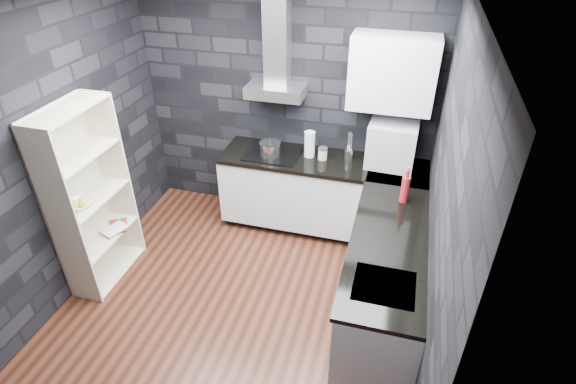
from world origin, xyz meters
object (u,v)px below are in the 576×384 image
at_px(glass_vase, 310,144).
at_px(storage_jar, 323,154).
at_px(pot, 270,149).
at_px(bookshelf, 91,199).
at_px(red_bottle, 405,189).
at_px(fruit_bowl, 80,204).
at_px(utensil_crock, 349,155).
at_px(appliance_garage, 391,145).

height_order(glass_vase, storage_jar, glass_vase).
bearing_deg(pot, bookshelf, -137.67).
xyz_separation_m(red_bottle, fruit_bowl, (-2.79, -0.87, -0.09)).
height_order(pot, glass_vase, glass_vase).
xyz_separation_m(pot, storage_jar, (0.56, 0.08, -0.02)).
bearing_deg(utensil_crock, pot, -170.52).
relative_size(pot, bookshelf, 0.12).
height_order(pot, appliance_garage, appliance_garage).
height_order(glass_vase, bookshelf, bookshelf).
relative_size(storage_jar, red_bottle, 0.46).
bearing_deg(pot, red_bottle, -19.46).
relative_size(glass_vase, utensil_crock, 2.44).
xyz_separation_m(appliance_garage, fruit_bowl, (-2.60, -1.51, -0.19)).
relative_size(utensil_crock, red_bottle, 0.45).
bearing_deg(appliance_garage, glass_vase, -175.51).
xyz_separation_m(glass_vase, fruit_bowl, (-1.76, -1.48, -0.10)).
bearing_deg(appliance_garage, utensil_crock, -177.10).
xyz_separation_m(appliance_garage, bookshelf, (-2.60, -1.38, -0.22)).
height_order(red_bottle, fruit_bowl, red_bottle).
height_order(storage_jar, utensil_crock, storage_jar).
distance_m(pot, storage_jar, 0.56).
height_order(pot, utensil_crock, pot).
xyz_separation_m(pot, bookshelf, (-1.36, -1.23, -0.08)).
bearing_deg(utensil_crock, glass_vase, -176.09).
height_order(utensil_crock, fruit_bowl, utensil_crock).
bearing_deg(storage_jar, utensil_crock, 12.34).
height_order(storage_jar, appliance_garage, appliance_garage).
bearing_deg(utensil_crock, red_bottle, -46.64).
bearing_deg(appliance_garage, storage_jar, -172.55).
distance_m(pot, glass_vase, 0.42).
distance_m(utensil_crock, red_bottle, 0.89).
distance_m(appliance_garage, bookshelf, 2.95).
bearing_deg(storage_jar, appliance_garage, 5.25).
distance_m(storage_jar, red_bottle, 1.05).
relative_size(storage_jar, utensil_crock, 1.02).
bearing_deg(fruit_bowl, storage_jar, 37.17).
bearing_deg(fruit_bowl, pot, 45.32).
bearing_deg(red_bottle, utensil_crock, 133.36).
distance_m(utensil_crock, appliance_garage, 0.46).
bearing_deg(red_bottle, bookshelf, -165.33).
distance_m(storage_jar, utensil_crock, 0.27).
distance_m(bookshelf, fruit_bowl, 0.14).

